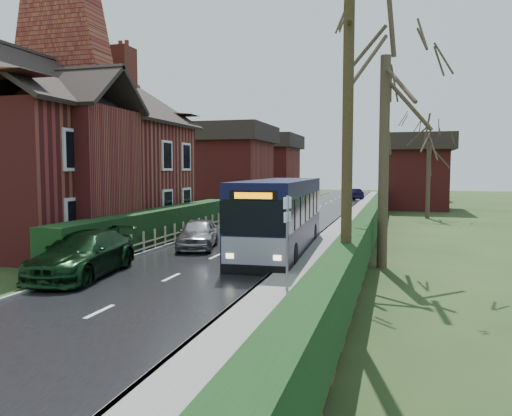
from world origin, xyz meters
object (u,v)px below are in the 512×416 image
(car_green, at_px, (83,254))
(car_silver, at_px, (198,234))
(telegraph_pole, at_px, (347,162))
(brick_house, at_px, (67,151))
(bus_stop_sign, at_px, (287,230))
(bus, at_px, (280,216))

(car_green, bearing_deg, car_silver, 70.54)
(car_silver, relative_size, car_green, 0.77)
(car_silver, bearing_deg, car_green, -116.24)
(car_green, relative_size, telegraph_pole, 0.69)
(brick_house, relative_size, telegraph_pole, 2.04)
(brick_house, height_order, car_green, brick_house)
(car_green, relative_size, bus_stop_sign, 1.80)
(brick_house, bearing_deg, car_silver, -7.16)
(car_green, height_order, telegraph_pole, telegraph_pole)
(brick_house, relative_size, bus, 1.45)
(bus_stop_sign, bearing_deg, brick_house, 160.90)
(bus_stop_sign, relative_size, telegraph_pole, 0.38)
(car_green, distance_m, bus_stop_sign, 7.00)
(brick_house, relative_size, car_silver, 3.83)
(car_silver, xyz_separation_m, telegraph_pole, (7.30, -8.87, 2.98))
(car_silver, bearing_deg, telegraph_pole, -64.35)
(car_silver, height_order, telegraph_pole, telegraph_pole)
(bus_stop_sign, height_order, telegraph_pole, telegraph_pole)
(car_silver, xyz_separation_m, car_green, (-1.40, -6.35, 0.07))
(car_green, xyz_separation_m, telegraph_pole, (8.70, -2.52, 2.91))
(car_silver, height_order, bus_stop_sign, bus_stop_sign)
(brick_house, relative_size, bus_stop_sign, 5.32)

